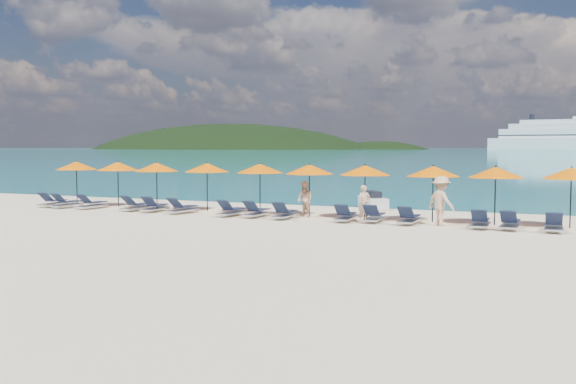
% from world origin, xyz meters
% --- Properties ---
extents(ground, '(1400.00, 1400.00, 0.00)m').
position_xyz_m(ground, '(0.00, 0.00, 0.00)').
color(ground, beige).
extents(sea, '(1600.00, 1300.00, 0.01)m').
position_xyz_m(sea, '(0.00, 660.00, 0.01)').
color(sea, '#1FA9B2').
rests_on(sea, ground).
extents(headland_main, '(374.00, 242.00, 126.50)m').
position_xyz_m(headland_main, '(-300.00, 540.00, -38.00)').
color(headland_main, black).
rests_on(headland_main, ground).
extents(headland_small, '(162.00, 126.00, 85.50)m').
position_xyz_m(headland_small, '(-150.00, 560.00, -35.00)').
color(headland_small, black).
rests_on(headland_small, ground).
extents(cruise_ship, '(128.33, 34.96, 35.31)m').
position_xyz_m(cruise_ship, '(12.64, 549.90, 9.19)').
color(cruise_ship, white).
rests_on(cruise_ship, ground).
extents(jetski, '(2.00, 2.45, 0.83)m').
position_xyz_m(jetski, '(1.57, 9.63, 0.34)').
color(jetski, silver).
rests_on(jetski, ground).
extents(beachgoer_a, '(0.63, 0.62, 1.47)m').
position_xyz_m(beachgoer_a, '(2.76, 4.23, 0.73)').
color(beachgoer_a, '#DCAC85').
rests_on(beachgoer_a, ground).
extents(beachgoer_b, '(0.86, 0.74, 1.53)m').
position_xyz_m(beachgoer_b, '(-0.06, 4.92, 0.76)').
color(beachgoer_b, '#DCAC85').
rests_on(beachgoer_b, ground).
extents(beachgoer_c, '(1.33, 1.15, 1.88)m').
position_xyz_m(beachgoer_c, '(5.75, 4.29, 0.94)').
color(beachgoer_c, '#DCAC85').
rests_on(beachgoer_c, ground).
extents(umbrella_0, '(2.10, 2.10, 2.28)m').
position_xyz_m(umbrella_0, '(-12.77, 5.41, 2.02)').
color(umbrella_0, black).
rests_on(umbrella_0, ground).
extents(umbrella_1, '(2.10, 2.10, 2.28)m').
position_xyz_m(umbrella_1, '(-10.26, 5.52, 2.02)').
color(umbrella_1, black).
rests_on(umbrella_1, ground).
extents(umbrella_2, '(2.10, 2.10, 2.28)m').
position_xyz_m(umbrella_2, '(-7.78, 5.25, 2.02)').
color(umbrella_2, black).
rests_on(umbrella_2, ground).
extents(umbrella_3, '(2.10, 2.10, 2.28)m').
position_xyz_m(umbrella_3, '(-5.17, 5.51, 2.02)').
color(umbrella_3, black).
rests_on(umbrella_3, ground).
extents(umbrella_4, '(2.10, 2.10, 2.28)m').
position_xyz_m(umbrella_4, '(-2.46, 5.52, 2.02)').
color(umbrella_4, black).
rests_on(umbrella_4, ground).
extents(umbrella_5, '(2.10, 2.10, 2.28)m').
position_xyz_m(umbrella_5, '(0.00, 5.28, 2.02)').
color(umbrella_5, black).
rests_on(umbrella_5, ground).
extents(umbrella_6, '(2.10, 2.10, 2.28)m').
position_xyz_m(umbrella_6, '(2.46, 5.31, 2.02)').
color(umbrella_6, black).
rests_on(umbrella_6, ground).
extents(umbrella_7, '(2.10, 2.10, 2.28)m').
position_xyz_m(umbrella_7, '(5.24, 5.29, 2.02)').
color(umbrella_7, black).
rests_on(umbrella_7, ground).
extents(umbrella_8, '(2.10, 2.10, 2.28)m').
position_xyz_m(umbrella_8, '(7.59, 5.32, 2.02)').
color(umbrella_8, black).
rests_on(umbrella_8, ground).
extents(umbrella_9, '(2.10, 2.10, 2.28)m').
position_xyz_m(umbrella_9, '(10.22, 5.44, 2.02)').
color(umbrella_9, black).
rests_on(umbrella_9, ground).
extents(lounger_0, '(0.75, 1.74, 0.66)m').
position_xyz_m(lounger_0, '(-13.35, 4.33, 0.24)').
color(lounger_0, silver).
rests_on(lounger_0, ground).
extents(lounger_1, '(0.66, 1.71, 0.66)m').
position_xyz_m(lounger_1, '(-12.28, 4.10, 0.24)').
color(lounger_1, silver).
rests_on(lounger_1, ground).
extents(lounger_2, '(0.68, 1.72, 0.66)m').
position_xyz_m(lounger_2, '(-10.82, 4.22, 0.24)').
color(lounger_2, silver).
rests_on(lounger_2, ground).
extents(lounger_3, '(0.77, 1.75, 0.66)m').
position_xyz_m(lounger_3, '(-8.27, 4.29, 0.24)').
color(lounger_3, silver).
rests_on(lounger_3, ground).
extents(lounger_4, '(0.79, 1.75, 0.66)m').
position_xyz_m(lounger_4, '(-7.21, 4.26, 0.24)').
color(lounger_4, silver).
rests_on(lounger_4, ground).
extents(lounger_5, '(0.76, 1.74, 0.66)m').
position_xyz_m(lounger_5, '(-5.66, 4.13, 0.24)').
color(lounger_5, silver).
rests_on(lounger_5, ground).
extents(lounger_6, '(0.71, 1.73, 0.66)m').
position_xyz_m(lounger_6, '(-3.12, 4.05, 0.24)').
color(lounger_6, silver).
rests_on(lounger_6, ground).
extents(lounger_7, '(0.67, 1.72, 0.66)m').
position_xyz_m(lounger_7, '(-1.93, 4.11, 0.24)').
color(lounger_7, silver).
rests_on(lounger_7, ground).
extents(lounger_8, '(0.67, 1.72, 0.66)m').
position_xyz_m(lounger_8, '(-0.59, 4.01, 0.24)').
color(lounger_8, silver).
rests_on(lounger_8, ground).
extents(lounger_9, '(0.75, 1.74, 0.66)m').
position_xyz_m(lounger_9, '(2.02, 4.10, 0.24)').
color(lounger_9, silver).
rests_on(lounger_9, ground).
extents(lounger_10, '(0.69, 1.72, 0.66)m').
position_xyz_m(lounger_10, '(3.13, 4.35, 0.24)').
color(lounger_10, silver).
rests_on(lounger_10, ground).
extents(lounger_11, '(0.64, 1.71, 0.66)m').
position_xyz_m(lounger_11, '(4.54, 4.23, 0.24)').
color(lounger_11, silver).
rests_on(lounger_11, ground).
extents(lounger_12, '(0.68, 1.72, 0.66)m').
position_xyz_m(lounger_12, '(7.21, 4.09, 0.24)').
color(lounger_12, silver).
rests_on(lounger_12, ground).
extents(lounger_13, '(0.69, 1.72, 0.66)m').
position_xyz_m(lounger_13, '(8.24, 4.14, 0.24)').
color(lounger_13, silver).
rests_on(lounger_13, ground).
extents(lounger_14, '(0.66, 1.71, 0.66)m').
position_xyz_m(lounger_14, '(9.70, 4.10, 0.24)').
color(lounger_14, silver).
rests_on(lounger_14, ground).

